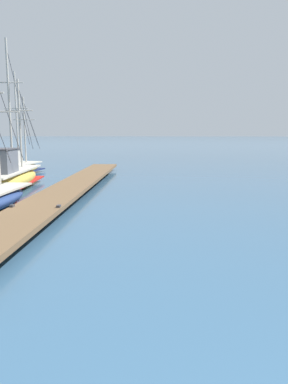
% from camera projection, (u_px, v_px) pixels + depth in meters
% --- Properties ---
extents(floating_dock, '(2.09, 24.21, 0.53)m').
position_uv_depth(floating_dock, '(69.00, 188.00, 17.55)').
color(floating_dock, brown).
rests_on(floating_dock, ground).
extents(fishing_boat_0, '(2.24, 8.20, 7.50)m').
position_uv_depth(fishing_boat_0, '(10.00, 177.00, 19.14)').
color(fishing_boat_0, gold).
rests_on(fishing_boat_0, ground).
extents(fishing_boat_1, '(2.42, 6.31, 6.93)m').
position_uv_depth(fishing_boat_1, '(17.00, 167.00, 26.03)').
color(fishing_boat_1, gold).
rests_on(fishing_boat_1, ground).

